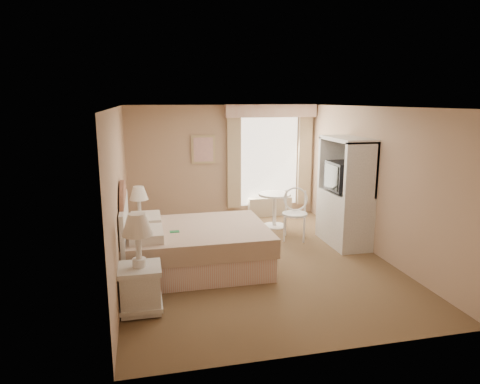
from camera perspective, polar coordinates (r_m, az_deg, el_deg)
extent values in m
cube|color=brown|center=(7.21, 1.96, -9.00)|extent=(4.20, 5.50, 0.01)
cube|color=silver|center=(6.72, 2.12, 11.28)|extent=(4.20, 5.50, 0.01)
cube|color=tan|center=(9.50, -2.22, 3.98)|extent=(4.20, 0.01, 2.50)
cube|color=tan|center=(4.34, 11.43, -6.25)|extent=(4.20, 0.01, 2.50)
cube|color=tan|center=(6.65, -15.74, -0.04)|extent=(0.01, 5.50, 2.50)
cube|color=tan|center=(7.66, 17.41, 1.44)|extent=(0.01, 5.50, 2.50)
cube|color=white|center=(9.72, 3.92, 4.15)|extent=(1.30, 0.02, 2.00)
cube|color=beige|center=(9.47, -0.82, 3.96)|extent=(0.30, 0.08, 2.05)
cube|color=beige|center=(9.94, 8.60, 4.22)|extent=(0.30, 0.08, 2.05)
cube|color=#DDA190|center=(9.54, 4.18, 10.75)|extent=(2.05, 0.20, 0.28)
cube|color=beige|center=(9.84, 3.98, -1.93)|extent=(1.00, 0.22, 0.42)
cube|color=tan|center=(9.36, -4.92, 5.67)|extent=(0.52, 0.03, 0.62)
cube|color=beige|center=(9.34, -4.90, 5.66)|extent=(0.42, 0.02, 0.52)
cube|color=#DDA190|center=(6.85, -5.95, -8.55)|extent=(2.18, 1.66, 0.37)
cube|color=#C6AB94|center=(6.74, -6.01, -5.92)|extent=(2.24, 1.72, 0.29)
cube|color=beige|center=(6.26, -12.37, -5.57)|extent=(0.47, 0.64, 0.15)
cube|color=beige|center=(7.02, -12.46, -3.64)|extent=(0.47, 0.64, 0.15)
cube|color=#248548|center=(6.52, -8.72, -5.24)|extent=(0.14, 0.10, 0.01)
cube|color=white|center=(6.69, -15.03, -5.95)|extent=(0.06, 1.76, 1.14)
cylinder|color=#A56D58|center=(6.66, -15.08, -5.10)|extent=(0.05, 1.56, 1.56)
cube|color=white|center=(5.60, -13.10, -12.69)|extent=(0.48, 0.48, 0.52)
cube|color=white|center=(5.48, -13.24, -9.94)|extent=(0.52, 0.52, 0.06)
cube|color=white|center=(5.67, -13.01, -14.31)|extent=(0.52, 0.52, 0.05)
cylinder|color=white|center=(5.45, -13.29, -9.13)|extent=(0.17, 0.17, 0.10)
cylinder|color=white|center=(5.38, -13.40, -7.08)|extent=(0.07, 0.07, 0.41)
cone|color=white|center=(5.30, -13.54, -4.22)|extent=(0.37, 0.37, 0.27)
cube|color=white|center=(7.92, -13.10, -5.48)|extent=(0.42, 0.42, 0.45)
cube|color=white|center=(7.85, -13.19, -3.71)|extent=(0.45, 0.45, 0.05)
cube|color=white|center=(7.96, -13.04, -6.54)|extent=(0.45, 0.45, 0.05)
cylinder|color=white|center=(7.83, -13.21, -3.19)|extent=(0.15, 0.15, 0.09)
cylinder|color=white|center=(7.78, -13.28, -1.90)|extent=(0.06, 0.06, 0.36)
cone|color=white|center=(7.73, -13.36, -0.13)|extent=(0.33, 0.33, 0.24)
cylinder|color=white|center=(9.03, 4.58, -4.52)|extent=(0.50, 0.50, 0.03)
cylinder|color=white|center=(8.94, 4.62, -2.42)|extent=(0.08, 0.08, 0.67)
cylinder|color=white|center=(8.86, 4.65, -0.31)|extent=(0.67, 0.67, 0.04)
cylinder|color=white|center=(8.05, 5.91, -4.96)|extent=(0.03, 0.03, 0.48)
cylinder|color=white|center=(8.03, 8.52, -5.06)|extent=(0.03, 0.03, 0.48)
cylinder|color=white|center=(8.40, 6.08, -4.23)|extent=(0.03, 0.03, 0.48)
cylinder|color=white|center=(8.38, 8.58, -4.33)|extent=(0.03, 0.03, 0.48)
cylinder|color=white|center=(8.14, 7.32, -2.94)|extent=(0.62, 0.62, 0.04)
torus|color=white|center=(8.23, 7.41, -0.94)|extent=(0.47, 0.28, 0.46)
cylinder|color=white|center=(8.28, 6.15, -1.21)|extent=(0.03, 0.03, 0.43)
cylinder|color=white|center=(8.27, 8.68, -1.30)|extent=(0.03, 0.03, 0.43)
cube|color=white|center=(8.08, 13.65, -3.40)|extent=(0.59, 1.18, 0.96)
cube|color=white|center=(7.40, 15.89, 2.72)|extent=(0.59, 0.09, 0.96)
cube|color=white|center=(8.37, 12.33, 3.95)|extent=(0.59, 0.09, 0.96)
cube|color=white|center=(7.82, 14.18, 6.86)|extent=(0.59, 1.18, 0.06)
cube|color=white|center=(8.01, 15.75, 3.41)|extent=(0.04, 1.18, 0.96)
cube|color=black|center=(7.90, 13.80, 2.06)|extent=(0.51, 0.64, 0.51)
cube|color=black|center=(7.79, 12.10, 2.00)|extent=(0.02, 0.54, 0.43)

